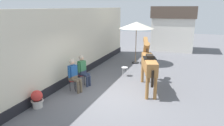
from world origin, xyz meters
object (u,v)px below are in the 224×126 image
at_px(seated_visitor_near, 74,74).
at_px(saddled_horse_center, 149,63).
at_px(flower_planter_near, 37,99).
at_px(cafe_parasol, 136,25).
at_px(spare_stool_white, 125,68).
at_px(seated_visitor_far, 83,69).

height_order(seated_visitor_near, saddled_horse_center, saddled_horse_center).
distance_m(flower_planter_near, cafe_parasol, 7.73).
xyz_separation_m(saddled_horse_center, flower_planter_near, (-3.31, -3.14, -0.82)).
bearing_deg(saddled_horse_center, seated_visitor_near, -154.66).
relative_size(saddled_horse_center, cafe_parasol, 1.12).
xyz_separation_m(flower_planter_near, spare_stool_white, (1.84, 4.52, 0.07)).
distance_m(cafe_parasol, spare_stool_white, 3.37).
height_order(seated_visitor_near, flower_planter_near, seated_visitor_near).
relative_size(cafe_parasol, spare_stool_white, 5.61).
relative_size(seated_visitor_near, saddled_horse_center, 0.48).
bearing_deg(cafe_parasol, spare_stool_white, -87.66).
xyz_separation_m(seated_visitor_far, saddled_horse_center, (2.84, 0.55, 0.38)).
height_order(seated_visitor_far, spare_stool_white, seated_visitor_far).
bearing_deg(flower_planter_near, spare_stool_white, 67.89).
bearing_deg(cafe_parasol, flower_planter_near, -103.37).
height_order(flower_planter_near, spare_stool_white, flower_planter_near).
height_order(seated_visitor_near, seated_visitor_far, same).
bearing_deg(spare_stool_white, cafe_parasol, 92.34).
relative_size(seated_visitor_near, seated_visitor_far, 1.00).
xyz_separation_m(seated_visitor_far, spare_stool_white, (1.37, 1.93, -0.38)).
xyz_separation_m(seated_visitor_near, flower_planter_near, (-0.45, -1.79, -0.44)).
bearing_deg(flower_planter_near, cafe_parasol, 76.63).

